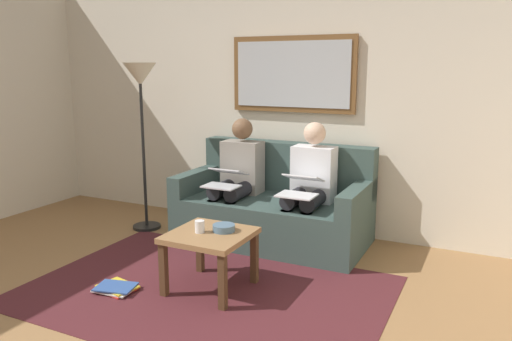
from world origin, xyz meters
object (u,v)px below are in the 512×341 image
framed_mirror (292,74)px  standing_lamp (141,93)px  coffee_table (210,242)px  laptop_silver (225,178)px  person_right (238,175)px  bowl (224,228)px  laptop_white (301,185)px  person_left (310,182)px  cup (200,227)px  couch (275,207)px  magazine_stack (116,288)px

framed_mirror → standing_lamp: bearing=26.4°
coffee_table → laptop_silver: (0.38, -0.91, 0.26)m
person_right → laptop_silver: bearing=90.0°
bowl → laptop_silver: laptop_silver is taller
laptop_white → standing_lamp: bearing=-1.1°
framed_mirror → person_left: bearing=128.6°
cup → bowl: size_ratio=0.55×
couch → bowl: 1.16m
cup → laptop_silver: size_ratio=0.25×
cup → person_left: (-0.42, -1.18, 0.13)m
bowl → framed_mirror: bearing=-86.6°
standing_lamp → person_left: bearing=-173.3°
framed_mirror → person_left: (-0.36, 0.46, -0.94)m
framed_mirror → couch: bearing=90.0°
framed_mirror → laptop_silver: (0.36, 0.69, -0.92)m
couch → laptop_silver: couch is taller
couch → laptop_silver: (0.36, 0.31, 0.31)m
laptop_white → laptop_silver: bearing=0.5°
framed_mirror → standing_lamp: framed_mirror is taller
person_right → bowl: bearing=113.0°
coffee_table → magazine_stack: coffee_table is taller
bowl → standing_lamp: (1.41, -0.88, 0.91)m
framed_mirror → laptop_white: 1.20m
laptop_silver → framed_mirror: bearing=-117.7°
framed_mirror → person_left: framed_mirror is taller
person_left → laptop_white: bearing=90.0°
bowl → person_left: bearing=-104.3°
magazine_stack → standing_lamp: 2.00m
cup → person_right: person_right is taller
coffee_table → laptop_silver: bearing=-67.4°
coffee_table → bowl: size_ratio=3.44×
laptop_white → magazine_stack: size_ratio=1.18×
cup → magazine_stack: bearing=29.7°
coffee_table → laptop_silver: size_ratio=1.57×
bowl → person_left: person_left is taller
coffee_table → cup: (0.07, 0.03, 0.12)m
magazine_stack → cup: bearing=-150.3°
person_right → magazine_stack: 1.61m
couch → person_left: size_ratio=1.53×
coffee_table → cup: size_ratio=6.28×
coffee_table → cup: cup is taller
laptop_silver → bowl: bearing=118.6°
framed_mirror → bowl: framed_mirror is taller
laptop_white → magazine_stack: (0.96, 1.26, -0.61)m
cup → magazine_stack: size_ratio=0.27×
cup → magazine_stack: (0.54, 0.31, -0.46)m
person_right → laptop_silver: size_ratio=3.16×
laptop_white → magazine_stack: 1.69m
cup → person_left: 1.26m
person_left → standing_lamp: (1.68, 0.20, 0.76)m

